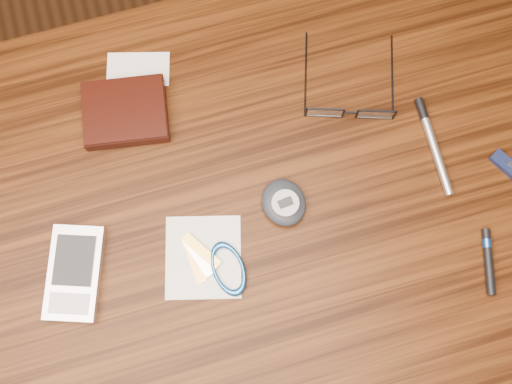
# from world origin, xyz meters

# --- Properties ---
(ground) EXTENTS (3.80, 3.80, 0.00)m
(ground) POSITION_xyz_m (0.00, 0.00, 0.00)
(ground) COLOR #472814
(ground) RESTS_ON ground
(desk) EXTENTS (1.00, 0.70, 0.75)m
(desk) POSITION_xyz_m (0.00, 0.00, 0.65)
(desk) COLOR #3B1C09
(desk) RESTS_ON ground
(wallet_and_card) EXTENTS (0.15, 0.16, 0.03)m
(wallet_and_card) POSITION_xyz_m (-0.10, 0.19, 0.76)
(wallet_and_card) COLOR black
(wallet_and_card) RESTS_ON desk
(eyeglasses) EXTENTS (0.16, 0.16, 0.03)m
(eyeglasses) POSITION_xyz_m (0.20, 0.11, 0.76)
(eyeglasses) COLOR black
(eyeglasses) RESTS_ON desk
(pda_phone) EXTENTS (0.10, 0.14, 0.02)m
(pda_phone) POSITION_xyz_m (-0.22, -0.01, 0.76)
(pda_phone) COLOR silver
(pda_phone) RESTS_ON desk
(pedometer) EXTENTS (0.07, 0.07, 0.03)m
(pedometer) POSITION_xyz_m (0.08, 0.00, 0.76)
(pedometer) COLOR #20232C
(pedometer) RESTS_ON desk
(notepad_keys) EXTENTS (0.13, 0.13, 0.01)m
(notepad_keys) POSITION_xyz_m (-0.03, -0.05, 0.75)
(notepad_keys) COLOR white
(notepad_keys) RESTS_ON desk
(silver_pen) EXTENTS (0.02, 0.15, 0.01)m
(silver_pen) POSITION_xyz_m (0.30, 0.03, 0.76)
(silver_pen) COLOR #BABABF
(silver_pen) RESTS_ON desk
(black_blue_pen) EXTENTS (0.04, 0.09, 0.01)m
(black_blue_pen) POSITION_xyz_m (0.32, -0.15, 0.76)
(black_blue_pen) COLOR black
(black_blue_pen) RESTS_ON desk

